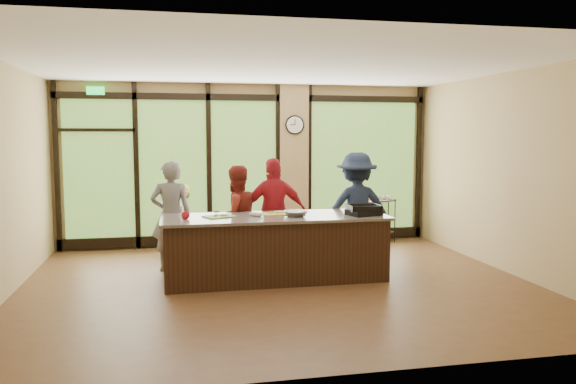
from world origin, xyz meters
name	(u,v)px	position (x,y,z in m)	size (l,w,h in m)	color
floor	(279,284)	(0.00, 0.00, 0.00)	(7.00, 7.00, 0.00)	#53321D
ceiling	(279,64)	(0.00, 0.00, 3.00)	(7.00, 7.00, 0.00)	white
back_wall	(249,165)	(0.00, 3.00, 1.50)	(7.00, 7.00, 0.00)	tan
left_wall	(0,181)	(-3.50, 0.00, 1.50)	(6.00, 6.00, 0.00)	tan
right_wall	(510,173)	(3.50, 0.00, 1.50)	(6.00, 6.00, 0.00)	tan
window_wall	(258,171)	(0.16, 2.95, 1.39)	(6.90, 0.12, 3.00)	tan
island_base	(275,249)	(0.00, 0.30, 0.44)	(3.10, 1.00, 0.88)	black
countertop	(275,217)	(0.00, 0.30, 0.90)	(3.20, 1.10, 0.04)	#6D625A
wall_clock	(295,125)	(0.85, 2.87, 2.25)	(0.36, 0.04, 0.36)	black
cook_left	(171,216)	(-1.45, 1.15, 0.84)	(0.61, 0.40, 1.68)	slate
cook_midleft	(236,218)	(-0.48, 1.03, 0.80)	(0.78, 0.61, 1.60)	maroon
cook_midright	(274,213)	(0.13, 1.06, 0.86)	(1.00, 0.42, 1.71)	maroon
cook_right	(356,209)	(1.45, 0.99, 0.89)	(1.16, 0.66, 1.79)	#192238
roasting_pan	(364,212)	(1.26, 0.12, 0.96)	(0.44, 0.34, 0.08)	black
mixing_bowl	(295,213)	(0.28, 0.19, 0.96)	(0.32, 0.32, 0.08)	silver
cutting_board_left	(220,216)	(-0.78, 0.35, 0.93)	(0.41, 0.31, 0.01)	#498A32
cutting_board_center	(274,214)	(0.02, 0.47, 0.93)	(0.37, 0.28, 0.01)	gold
cutting_board_right	(291,214)	(0.27, 0.43, 0.93)	(0.42, 0.31, 0.01)	gold
prep_bowl_near	(254,214)	(-0.29, 0.35, 0.94)	(0.14, 0.14, 0.04)	white
prep_bowl_mid	(258,215)	(-0.24, 0.29, 0.94)	(0.12, 0.12, 0.04)	white
prep_bowl_far	(279,212)	(0.10, 0.51, 0.94)	(0.14, 0.14, 0.03)	white
red_ramekin	(185,216)	(-1.25, 0.24, 0.97)	(0.12, 0.12, 0.09)	#B7122B
flower_stand	(176,235)	(-1.38, 2.07, 0.37)	(0.37, 0.37, 0.75)	black
flower_vase	(175,205)	(-1.38, 2.07, 0.89)	(0.27, 0.27, 0.28)	olive
bar_cart	(377,214)	(2.45, 2.71, 0.54)	(0.75, 0.62, 0.90)	black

